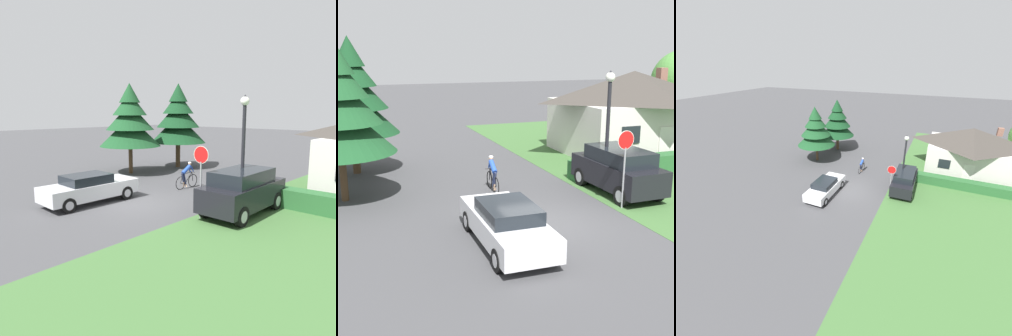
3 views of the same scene
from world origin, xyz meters
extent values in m
plane|color=#424244|center=(0.00, 0.00, 0.00)|extent=(140.00, 140.00, 0.00)
cube|color=silver|center=(-1.76, -1.34, 0.65)|extent=(1.87, 4.78, 0.70)
cube|color=black|center=(-1.77, -1.51, 1.22)|extent=(1.61, 2.18, 0.43)
cylinder|color=black|center=(-2.53, 0.29, 0.34)|extent=(0.25, 0.69, 0.68)
cylinder|color=#ADADB2|center=(-2.53, 0.29, 0.34)|extent=(0.26, 0.40, 0.40)
cylinder|color=black|center=(-0.94, 0.27, 0.34)|extent=(0.25, 0.69, 0.68)
cylinder|color=#ADADB2|center=(-0.94, 0.27, 0.34)|extent=(0.26, 0.40, 0.40)
cylinder|color=black|center=(-2.59, -2.94, 0.34)|extent=(0.25, 0.69, 0.68)
cylinder|color=#ADADB2|center=(-2.59, -2.94, 0.34)|extent=(0.26, 0.40, 0.40)
cylinder|color=black|center=(-0.99, -2.96, 0.34)|extent=(0.25, 0.69, 0.68)
cylinder|color=#ADADB2|center=(-0.99, -2.96, 0.34)|extent=(0.26, 0.40, 0.40)
torus|color=black|center=(-0.33, 3.79, 0.37)|extent=(0.07, 0.78, 0.78)
torus|color=black|center=(-0.29, 4.85, 0.37)|extent=(0.07, 0.78, 0.78)
cylinder|color=black|center=(-0.32, 4.05, 0.56)|extent=(0.04, 0.18, 0.64)
cylinder|color=black|center=(-0.31, 4.45, 0.57)|extent=(0.06, 0.66, 0.69)
cylinder|color=black|center=(-0.31, 4.37, 0.89)|extent=(0.07, 0.79, 0.07)
cylinder|color=black|center=(-0.33, 3.96, 0.30)|extent=(0.05, 0.35, 0.16)
cylinder|color=black|center=(-0.33, 3.89, 0.62)|extent=(0.04, 0.22, 0.52)
cylinder|color=black|center=(-0.29, 4.81, 0.64)|extent=(0.04, 0.12, 0.54)
cylinder|color=black|center=(-0.29, 4.76, 0.90)|extent=(0.44, 0.04, 0.02)
ellipsoid|color=black|center=(-0.33, 3.98, 0.89)|extent=(0.09, 0.20, 0.05)
cylinder|color=#262D4C|center=(-0.32, 3.97, 0.68)|extent=(0.12, 0.26, 0.54)
cylinder|color=#262D4C|center=(-0.32, 4.13, 0.60)|extent=(0.12, 0.26, 0.70)
cylinder|color=tan|center=(-0.32, 4.05, 0.27)|extent=(0.08, 0.08, 0.30)
cylinder|color=tan|center=(-0.27, 4.21, 0.17)|extent=(0.17, 0.08, 0.21)
cylinder|color=#264CB2|center=(-0.31, 4.27, 1.11)|extent=(0.25, 0.71, 0.54)
cylinder|color=#264CB2|center=(-0.30, 4.53, 1.08)|extent=(0.08, 0.26, 0.36)
cylinder|color=#264CB2|center=(-0.30, 4.81, 1.08)|extent=(0.08, 0.26, 0.36)
sphere|color=tan|center=(-0.30, 4.57, 1.42)|extent=(0.19, 0.19, 0.19)
ellipsoid|color=white|center=(-0.30, 4.57, 1.47)|extent=(0.22, 0.18, 0.12)
cube|color=black|center=(4.60, 2.26, 0.87)|extent=(2.00, 4.61, 1.02)
cube|color=black|center=(4.60, 2.17, 1.67)|extent=(1.74, 3.03, 0.59)
cylinder|color=black|center=(3.71, 3.79, 0.41)|extent=(0.25, 0.82, 0.82)
cylinder|color=#ADADB2|center=(3.71, 3.79, 0.41)|extent=(0.25, 0.48, 0.47)
cylinder|color=black|center=(5.42, 3.83, 0.41)|extent=(0.25, 0.82, 0.82)
cylinder|color=#ADADB2|center=(5.42, 3.83, 0.41)|extent=(0.25, 0.48, 0.47)
cylinder|color=black|center=(3.78, 0.68, 0.41)|extent=(0.25, 0.82, 0.82)
cylinder|color=#ADADB2|center=(3.78, 0.68, 0.41)|extent=(0.25, 0.48, 0.47)
cylinder|color=black|center=(5.49, 0.72, 0.41)|extent=(0.25, 0.82, 0.82)
cylinder|color=#ADADB2|center=(5.49, 0.72, 0.41)|extent=(0.25, 0.48, 0.47)
cylinder|color=gray|center=(3.67, 0.46, 1.20)|extent=(0.07, 0.07, 2.40)
cylinder|color=red|center=(3.67, 0.46, 2.69)|extent=(0.68, 0.06, 0.68)
cylinder|color=silver|center=(3.67, 0.46, 2.69)|extent=(0.72, 0.05, 0.72)
cylinder|color=black|center=(4.28, 2.71, 2.35)|extent=(0.16, 0.16, 4.70)
sphere|color=white|center=(4.28, 2.71, 4.88)|extent=(0.40, 0.40, 0.40)
cone|color=black|center=(4.28, 2.71, 5.07)|extent=(0.24, 0.24, 0.16)
cylinder|color=#4C3823|center=(-6.37, 5.18, 0.99)|extent=(0.29, 0.29, 1.99)
cone|color=#194723|center=(-6.37, 5.18, 3.05)|extent=(4.38, 4.38, 2.12)
cone|color=#194723|center=(-6.37, 5.18, 4.09)|extent=(3.42, 3.42, 1.86)
cone|color=#194723|center=(-6.37, 5.18, 4.98)|extent=(2.45, 2.45, 1.61)
cone|color=#194723|center=(-6.37, 5.18, 5.74)|extent=(1.49, 1.49, 1.36)
cylinder|color=#4C3823|center=(-5.67, 9.57, 1.00)|extent=(0.37, 0.37, 1.99)
cone|color=#143D1E|center=(-5.67, 9.57, 3.10)|extent=(4.38, 4.38, 2.21)
cone|color=#143D1E|center=(-5.67, 9.57, 4.18)|extent=(3.42, 3.42, 1.95)
cone|color=#143D1E|center=(-5.67, 9.57, 5.12)|extent=(2.45, 2.45, 1.68)
cone|color=#143D1E|center=(-5.67, 9.57, 5.91)|extent=(1.49, 1.49, 1.42)
camera|label=1|loc=(11.76, -10.08, 4.41)|focal=35.00mm
camera|label=2|loc=(-6.50, -14.12, 5.99)|focal=50.00mm
camera|label=3|loc=(6.78, -16.72, 10.99)|focal=24.00mm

